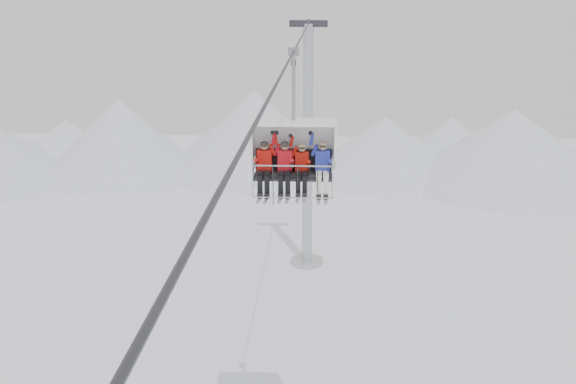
{
  "coord_description": "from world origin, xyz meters",
  "views": [
    {
      "loc": [
        0.79,
        -16.36,
        14.78
      ],
      "look_at": [
        0.0,
        0.0,
        10.27
      ],
      "focal_mm": 45.0,
      "sensor_mm": 36.0,
      "label": 1
    }
  ],
  "objects_px": {
    "lift_tower_right": "(308,165)",
    "skier_center_right": "(302,167)",
    "chairlift_carrier": "(294,147)",
    "skier_far_right": "(323,166)",
    "skier_far_left": "(264,166)",
    "skier_center_left": "(285,166)"
  },
  "relations": [
    {
      "from": "lift_tower_right",
      "to": "skier_far_left",
      "type": "relative_size",
      "value": 7.99
    },
    {
      "from": "chairlift_carrier",
      "to": "skier_far_left",
      "type": "distance_m",
      "value": 0.97
    },
    {
      "from": "chairlift_carrier",
      "to": "skier_center_right",
      "type": "xyz_separation_m",
      "value": [
        0.24,
        -0.31,
        -0.5
      ]
    },
    {
      "from": "chairlift_carrier",
      "to": "skier_center_right",
      "type": "relative_size",
      "value": 2.36
    },
    {
      "from": "chairlift_carrier",
      "to": "lift_tower_right",
      "type": "bearing_deg",
      "value": 90.0
    },
    {
      "from": "lift_tower_right",
      "to": "skier_far_right",
      "type": "distance_m",
      "value": 19.58
    },
    {
      "from": "skier_center_left",
      "to": "skier_far_left",
      "type": "bearing_deg",
      "value": 180.0
    },
    {
      "from": "chairlift_carrier",
      "to": "skier_center_right",
      "type": "bearing_deg",
      "value": -52.75
    },
    {
      "from": "chairlift_carrier",
      "to": "skier_center_left",
      "type": "xyz_separation_m",
      "value": [
        -0.23,
        -0.3,
        -0.47
      ]
    },
    {
      "from": "skier_far_left",
      "to": "skier_far_right",
      "type": "distance_m",
      "value": 1.61
    },
    {
      "from": "chairlift_carrier",
      "to": "skier_center_left",
      "type": "relative_size",
      "value": 2.36
    },
    {
      "from": "lift_tower_right",
      "to": "skier_center_right",
      "type": "distance_m",
      "value": 19.57
    },
    {
      "from": "skier_far_right",
      "to": "skier_far_left",
      "type": "bearing_deg",
      "value": 180.0
    },
    {
      "from": "skier_center_left",
      "to": "lift_tower_right",
      "type": "bearing_deg",
      "value": 89.3
    },
    {
      "from": "skier_center_right",
      "to": "skier_far_right",
      "type": "height_order",
      "value": "skier_far_right"
    },
    {
      "from": "lift_tower_right",
      "to": "chairlift_carrier",
      "type": "xyz_separation_m",
      "value": [
        0.0,
        -18.75,
        4.89
      ]
    },
    {
      "from": "lift_tower_right",
      "to": "skier_center_right",
      "type": "bearing_deg",
      "value": -89.29
    },
    {
      "from": "skier_far_left",
      "to": "skier_center_left",
      "type": "xyz_separation_m",
      "value": [
        0.57,
        0.0,
        0.0
      ]
    },
    {
      "from": "skier_center_right",
      "to": "lift_tower_right",
      "type": "bearing_deg",
      "value": 90.71
    },
    {
      "from": "lift_tower_right",
      "to": "skier_center_right",
      "type": "relative_size",
      "value": 7.99
    },
    {
      "from": "lift_tower_right",
      "to": "skier_far_right",
      "type": "bearing_deg",
      "value": -87.57
    },
    {
      "from": "skier_far_left",
      "to": "skier_center_right",
      "type": "relative_size",
      "value": 1.0
    }
  ]
}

